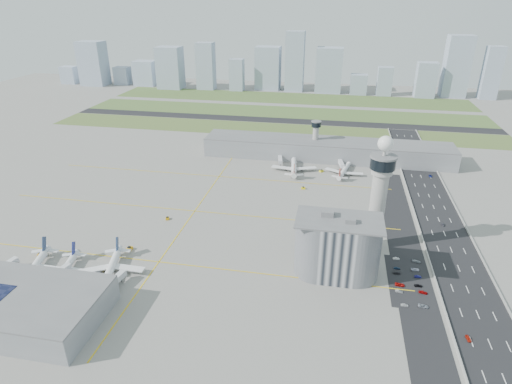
% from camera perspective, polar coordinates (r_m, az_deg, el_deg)
% --- Properties ---
extents(ground, '(1000.00, 1000.00, 0.00)m').
position_cam_1_polar(ground, '(248.16, -1.54, -6.48)').
color(ground, gray).
extents(grass_strip_0, '(480.00, 50.00, 0.08)m').
position_cam_1_polar(grass_strip_0, '(455.68, 2.08, 8.33)').
color(grass_strip_0, '#586E34').
rests_on(grass_strip_0, ground).
extents(grass_strip_1, '(480.00, 60.00, 0.08)m').
position_cam_1_polar(grass_strip_1, '(527.33, 3.39, 10.58)').
color(grass_strip_1, '#4D6E34').
rests_on(grass_strip_1, ground).
extents(grass_strip_2, '(480.00, 70.00, 0.08)m').
position_cam_1_polar(grass_strip_2, '(604.65, 4.45, 12.39)').
color(grass_strip_2, '#526E34').
rests_on(grass_strip_2, ground).
extents(runway, '(480.00, 22.00, 0.10)m').
position_cam_1_polar(runway, '(490.89, 2.77, 9.53)').
color(runway, black).
rests_on(runway, ground).
extents(highway, '(28.00, 500.00, 0.10)m').
position_cam_1_polar(highway, '(253.06, 25.12, -8.42)').
color(highway, black).
rests_on(highway, ground).
extents(barrier_left, '(0.60, 500.00, 1.20)m').
position_cam_1_polar(barrier_left, '(249.37, 22.02, -8.18)').
color(barrier_left, '#9E9E99').
rests_on(barrier_left, ground).
extents(barrier_right, '(0.60, 500.00, 1.20)m').
position_cam_1_polar(barrier_right, '(256.92, 28.18, -8.44)').
color(barrier_right, '#9E9E99').
rests_on(barrier_right, ground).
extents(landside_road, '(18.00, 260.00, 0.08)m').
position_cam_1_polar(landside_road, '(239.20, 19.78, -9.43)').
color(landside_road, black).
rests_on(landside_road, ground).
extents(parking_lot, '(20.00, 44.00, 0.10)m').
position_cam_1_polar(parking_lot, '(229.04, 19.65, -11.07)').
color(parking_lot, black).
rests_on(parking_lot, ground).
extents(taxiway_line_h_0, '(260.00, 0.60, 0.01)m').
position_cam_1_polar(taxiway_line_h_0, '(235.36, -12.83, -9.08)').
color(taxiway_line_h_0, yellow).
rests_on(taxiway_line_h_0, ground).
extents(taxiway_line_h_1, '(260.00, 0.60, 0.01)m').
position_cam_1_polar(taxiway_line_h_1, '(283.27, -8.17, -2.53)').
color(taxiway_line_h_1, yellow).
rests_on(taxiway_line_h_1, ground).
extents(taxiway_line_h_2, '(260.00, 0.60, 0.01)m').
position_cam_1_polar(taxiway_line_h_2, '(335.10, -4.94, 2.08)').
color(taxiway_line_h_2, yellow).
rests_on(taxiway_line_h_2, ground).
extents(taxiway_line_v, '(0.60, 260.00, 0.01)m').
position_cam_1_polar(taxiway_line_v, '(283.27, -8.17, -2.53)').
color(taxiway_line_v, yellow).
rests_on(taxiway_line_v, ground).
extents(control_tower, '(14.00, 14.00, 64.50)m').
position_cam_1_polar(control_tower, '(235.86, 16.14, 0.34)').
color(control_tower, '#ADAAA5').
rests_on(control_tower, ground).
extents(secondary_tower, '(8.60, 8.60, 31.90)m').
position_cam_1_polar(secondary_tower, '(373.92, 7.95, 7.42)').
color(secondary_tower, '#ADAAA5').
rests_on(secondary_tower, ground).
extents(admin_building, '(42.00, 24.00, 33.50)m').
position_cam_1_polar(admin_building, '(217.02, 10.77, -7.22)').
color(admin_building, '#B2B2B7').
rests_on(admin_building, ground).
extents(terminal_pier, '(210.00, 32.00, 15.80)m').
position_cam_1_polar(terminal_pier, '(375.05, 9.36, 5.63)').
color(terminal_pier, gray).
rests_on(terminal_pier, ground).
extents(near_terminal, '(84.00, 42.00, 13.00)m').
position_cam_1_polar(near_terminal, '(220.73, -30.32, -12.79)').
color(near_terminal, gray).
rests_on(near_terminal, ground).
extents(airplane_near_a, '(44.79, 49.21, 11.63)m').
position_cam_1_polar(airplane_near_a, '(243.36, -27.79, -8.78)').
color(airplane_near_a, white).
rests_on(airplane_near_a, ground).
extents(airplane_near_b, '(38.67, 42.92, 10.37)m').
position_cam_1_polar(airplane_near_b, '(235.96, -24.42, -9.31)').
color(airplane_near_b, white).
rests_on(airplane_near_b, ground).
extents(airplane_near_c, '(43.13, 47.40, 11.21)m').
position_cam_1_polar(airplane_near_c, '(229.02, -18.92, -9.26)').
color(airplane_near_c, white).
rests_on(airplane_near_c, ground).
extents(airplane_far_a, '(40.81, 46.48, 11.97)m').
position_cam_1_polar(airplane_far_a, '(345.08, 5.09, 3.83)').
color(airplane_far_a, white).
rests_on(airplane_far_a, ground).
extents(airplane_far_b, '(37.75, 41.88, 10.11)m').
position_cam_1_polar(airplane_far_b, '(343.91, 11.70, 3.15)').
color(airplane_far_b, white).
rests_on(airplane_far_b, ground).
extents(jet_bridge_near_1, '(5.39, 14.31, 5.70)m').
position_cam_1_polar(jet_bridge_near_1, '(232.31, -25.91, -10.89)').
color(jet_bridge_near_1, silver).
rests_on(jet_bridge_near_1, ground).
extents(jet_bridge_near_2, '(5.39, 14.31, 5.70)m').
position_cam_1_polar(jet_bridge_near_2, '(216.98, -19.35, -12.31)').
color(jet_bridge_near_2, silver).
rests_on(jet_bridge_near_2, ground).
extents(jet_bridge_far_0, '(5.39, 14.31, 5.70)m').
position_cam_1_polar(jet_bridge_far_0, '(364.36, 3.21, 4.51)').
color(jet_bridge_far_0, silver).
rests_on(jet_bridge_far_0, ground).
extents(jet_bridge_far_1, '(5.39, 14.31, 5.70)m').
position_cam_1_polar(jet_bridge_far_1, '(361.64, 11.10, 3.91)').
color(jet_bridge_far_1, silver).
rests_on(jet_bridge_far_1, ground).
extents(tug_0, '(3.04, 3.94, 2.07)m').
position_cam_1_polar(tug_0, '(261.84, -26.75, -7.37)').
color(tug_0, '#F0A101').
rests_on(tug_0, ground).
extents(tug_1, '(3.38, 3.14, 1.62)m').
position_cam_1_polar(tug_1, '(236.66, -19.59, -9.58)').
color(tug_1, gold).
rests_on(tug_1, ground).
extents(tug_2, '(3.09, 4.01, 2.11)m').
position_cam_1_polar(tug_2, '(248.99, -16.54, -7.22)').
color(tug_2, '#EFA414').
rests_on(tug_2, ground).
extents(tug_3, '(2.82, 3.42, 1.71)m').
position_cam_1_polar(tug_3, '(275.65, -11.73, -3.43)').
color(tug_3, '#D39206').
rests_on(tug_3, ground).
extents(tug_4, '(3.22, 2.40, 1.75)m').
position_cam_1_polar(tug_4, '(313.65, 6.32, 0.55)').
color(tug_4, yellow).
rests_on(tug_4, ground).
extents(tug_5, '(3.78, 3.78, 1.84)m').
position_cam_1_polar(tug_5, '(346.44, 8.71, 2.82)').
color(tug_5, yellow).
rests_on(tug_5, ground).
extents(car_lot_0, '(3.42, 1.43, 1.16)m').
position_cam_1_polar(car_lot_0, '(211.98, 19.19, -14.04)').
color(car_lot_0, silver).
rests_on(car_lot_0, ground).
extents(car_lot_1, '(3.61, 1.66, 1.15)m').
position_cam_1_polar(car_lot_1, '(219.50, 18.53, -12.44)').
color(car_lot_1, gray).
rests_on(car_lot_1, ground).
extents(car_lot_2, '(4.87, 2.65, 1.30)m').
position_cam_1_polar(car_lot_2, '(223.87, 18.63, -11.62)').
color(car_lot_2, '#B30F0C').
rests_on(car_lot_2, ground).
extents(car_lot_3, '(4.22, 2.20, 1.17)m').
position_cam_1_polar(car_lot_3, '(231.98, 18.28, -10.19)').
color(car_lot_3, '#29292D').
rests_on(car_lot_3, ground).
extents(car_lot_4, '(3.29, 1.33, 1.12)m').
position_cam_1_polar(car_lot_4, '(235.60, 18.27, -9.61)').
color(car_lot_4, navy).
rests_on(car_lot_4, ground).
extents(car_lot_5, '(3.64, 1.79, 1.15)m').
position_cam_1_polar(car_lot_5, '(243.18, 18.19, -8.43)').
color(car_lot_5, white).
rests_on(car_lot_5, ground).
extents(car_lot_6, '(4.77, 2.65, 1.26)m').
position_cam_1_polar(car_lot_6, '(214.18, 21.41, -13.97)').
color(car_lot_6, '#8B939F').
rests_on(car_lot_6, ground).
extents(car_lot_7, '(4.24, 2.24, 1.17)m').
position_cam_1_polar(car_lot_7, '(222.60, 21.39, -12.35)').
color(car_lot_7, '#9D0607').
rests_on(car_lot_7, ground).
extents(car_lot_8, '(3.79, 1.65, 1.27)m').
position_cam_1_polar(car_lot_8, '(226.25, 20.83, -11.58)').
color(car_lot_8, black).
rests_on(car_lot_8, ground).
extents(car_lot_9, '(3.52, 1.67, 1.11)m').
position_cam_1_polar(car_lot_9, '(232.67, 20.77, -10.50)').
color(car_lot_9, navy).
rests_on(car_lot_9, ground).
extents(car_lot_10, '(4.29, 2.24, 1.15)m').
position_cam_1_polar(car_lot_10, '(237.47, 20.46, -9.67)').
color(car_lot_10, silver).
rests_on(car_lot_10, ground).
extents(car_lot_11, '(4.45, 2.29, 1.24)m').
position_cam_1_polar(car_lot_11, '(244.36, 20.59, -8.63)').
color(car_lot_11, '#91979F').
rests_on(car_lot_11, ground).
extents(car_hw_0, '(2.07, 3.99, 1.30)m').
position_cam_1_polar(car_hw_0, '(204.74, 26.47, -17.08)').
color(car_hw_0, '#AD1C0C').
rests_on(car_hw_0, ground).
extents(car_hw_1, '(1.28, 3.56, 1.17)m').
position_cam_1_polar(car_hw_1, '(287.02, 23.62, -4.01)').
color(car_hw_1, black).
rests_on(car_hw_1, ground).
extents(car_hw_2, '(2.14, 4.39, 1.20)m').
position_cam_1_polar(car_hw_2, '(360.00, 22.23, 1.99)').
color(car_hw_2, navy).
rests_on(car_hw_2, ground).
extents(car_hw_4, '(1.90, 3.69, 1.20)m').
position_cam_1_polar(car_hw_4, '(411.33, 19.09, 5.22)').
color(car_hw_4, gray).
rests_on(car_hw_4, ground).
extents(skyline_bldg_0, '(24.05, 19.24, 26.50)m').
position_cam_1_polar(skyline_bldg_0, '(767.36, -23.57, 14.12)').
color(skyline_bldg_0, '#9EADC1').
rests_on(skyline_bldg_0, ground).
extents(skyline_bldg_1, '(37.63, 30.10, 65.60)m').
position_cam_1_polar(skyline_bldg_1, '(736.36, -20.88, 15.73)').
color(skyline_bldg_1, '#9EADC1').
rests_on(skyline_bldg_1, ground).
extents(skyline_bldg_2, '(22.81, 18.25, 26.79)m').
position_cam_1_polar(skyline_bldg_2, '(730.44, -17.37, 14.59)').
color(skyline_bldg_2, '#9EADC1').
rests_on(skyline_bldg_2, ground).
extents(skyline_bldg_3, '(32.30, 25.84, 36.93)m').
position_cam_1_polar(skyline_bldg_3, '(713.63, -14.53, 15.11)').
color(skyline_bldg_3, '#9EADC1').
rests_on(skyline_bldg_3, ground).
extents(skyline_bldg_4, '(35.81, 28.65, 60.36)m').
position_cam_1_polar(skyline_bldg_4, '(678.22, -11.38, 15.93)').
color(skyline_bldg_4, '#9EADC1').
rests_on(skyline_bldg_4, ground).
extents(skyline_bldg_5, '(25.49, 20.39, 66.89)m').
position_cam_1_polar(skyline_bldg_5, '(663.76, -6.71, 16.33)').
color(skyline_bldg_5, '#9EADC1').
rests_on(skyline_bldg_5, ground).
extents(skyline_bldg_6, '(20.04, 16.03, 45.20)m').
position_cam_1_polar(skyline_bldg_6, '(651.25, -2.57, 15.34)').
color(skyline_bldg_6, '#9EADC1').
rests_on(skyline_bldg_6, ground).
extents(skyline_bldg_7, '(35.76, 28.61, 61.22)m').
position_cam_1_polar(skyline_bldg_7, '(659.95, 1.61, 16.19)').
color(skyline_bldg_7, '#9EADC1').
rests_on(skyline_bldg_7, ground).
extents(skyline_bldg_8, '(26.33, 21.06, 83.39)m').
position_cam_1_polar(skyline_bldg_8, '(647.88, 5.20, 16.93)').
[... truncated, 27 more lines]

